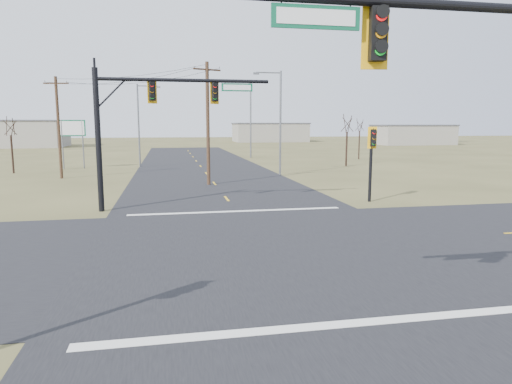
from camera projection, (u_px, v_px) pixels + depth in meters
ground at (265, 246)px, 18.37m from camera, size 320.00×320.00×0.00m
road_ew at (265, 246)px, 18.37m from camera, size 160.00×14.00×0.02m
road_ns at (265, 246)px, 18.37m from camera, size 14.00×160.00×0.02m
stop_bar_near at (329, 325)px, 11.08m from camera, size 12.00×0.40×0.01m
stop_bar_far at (237, 211)px, 25.65m from camera, size 12.00×0.40×0.01m
mast_arm_far at (149, 110)px, 25.51m from camera, size 9.79×0.59×7.93m
pedestal_signal_ne at (372, 148)px, 28.41m from camera, size 0.67×0.59×4.75m
utility_pole_near at (208, 122)px, 36.33m from camera, size 2.25×1.01×9.73m
utility_pole_far at (59, 126)px, 40.81m from camera, size 2.20×0.51×9.07m
highway_sign at (72, 134)px, 50.10m from camera, size 2.86×0.14×5.36m
streetlight_a at (278, 117)px, 43.60m from camera, size 2.75×0.26×9.89m
streetlight_b at (249, 114)px, 66.27m from camera, size 3.14×0.35×11.25m
streetlight_c at (140, 121)px, 51.47m from camera, size 2.61×0.38×9.34m
bare_tree_a at (10, 126)px, 45.23m from camera, size 2.92×2.92×5.98m
bare_tree_c at (347, 123)px, 52.91m from camera, size 3.00×3.00×6.40m
bare_tree_d at (360, 125)px, 63.58m from camera, size 2.60×2.60×6.00m
warehouse_mid at (270, 133)px, 129.53m from camera, size 20.00×12.00×5.00m
warehouse_right at (413, 135)px, 110.94m from camera, size 18.00×10.00×4.50m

